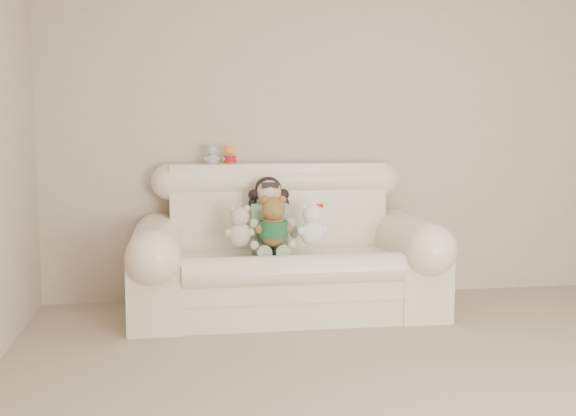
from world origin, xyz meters
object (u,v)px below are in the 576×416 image
(seated_child, at_px, (269,214))
(cream_teddy, at_px, (239,222))
(white_cat, at_px, (312,220))
(sofa, at_px, (286,240))
(brown_teddy, at_px, (273,216))

(seated_child, relative_size, cream_teddy, 1.67)
(white_cat, xyz_separation_m, cream_teddy, (-0.49, 0.02, -0.01))
(sofa, distance_m, brown_teddy, 0.24)
(sofa, distance_m, white_cat, 0.25)
(white_cat, bearing_deg, cream_teddy, 179.41)
(seated_child, bearing_deg, brown_teddy, -87.13)
(sofa, distance_m, seated_child, 0.22)
(cream_teddy, bearing_deg, white_cat, -20.85)
(seated_child, xyz_separation_m, brown_teddy, (0.00, -0.20, 0.01))
(sofa, relative_size, brown_teddy, 5.30)
(brown_teddy, height_order, cream_teddy, brown_teddy)
(cream_teddy, bearing_deg, brown_teddy, -25.10)
(white_cat, distance_m, cream_teddy, 0.49)
(brown_teddy, relative_size, white_cat, 1.18)
(white_cat, relative_size, cream_teddy, 1.04)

